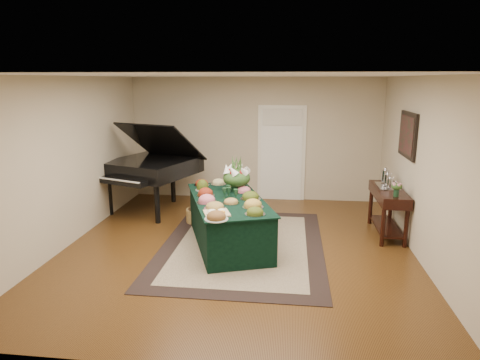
# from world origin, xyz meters

# --- Properties ---
(ground) EXTENTS (6.00, 6.00, 0.00)m
(ground) POSITION_xyz_m (0.00, 0.00, 0.00)
(ground) COLOR #311B0B
(ground) RESTS_ON ground
(area_rug) EXTENTS (2.59, 3.62, 0.01)m
(area_rug) POSITION_xyz_m (0.07, 0.09, 0.01)
(area_rug) COLOR black
(area_rug) RESTS_ON ground
(kitchen_doorway) EXTENTS (1.05, 0.07, 2.10)m
(kitchen_doorway) POSITION_xyz_m (0.60, 2.97, 1.02)
(kitchen_doorway) COLOR white
(kitchen_doorway) RESTS_ON ground
(buffet_table) EXTENTS (1.75, 2.49, 0.77)m
(buffet_table) POSITION_xyz_m (-0.18, 0.16, 0.39)
(buffet_table) COLOR black
(buffet_table) RESTS_ON ground
(food_platters) EXTENTS (1.39, 2.48, 0.14)m
(food_platters) POSITION_xyz_m (-0.21, 0.20, 0.82)
(food_platters) COLOR #B7C1B7
(food_platters) RESTS_ON buffet_table
(cutting_board) EXTENTS (0.45, 0.45, 0.10)m
(cutting_board) POSITION_xyz_m (-0.23, -0.64, 0.80)
(cutting_board) COLOR tan
(cutting_board) RESTS_ON buffet_table
(green_goblets) EXTENTS (0.27, 0.32, 0.18)m
(green_goblets) POSITION_xyz_m (-0.16, 0.20, 0.86)
(green_goblets) COLOR #15351F
(green_goblets) RESTS_ON buffet_table
(floral_centerpiece) EXTENTS (0.49, 0.49, 0.49)m
(floral_centerpiece) POSITION_xyz_m (-0.10, 0.67, 1.06)
(floral_centerpiece) COLOR #15351F
(floral_centerpiece) RESTS_ON buffet_table
(grand_piano) EXTENTS (2.03, 2.14, 1.83)m
(grand_piano) POSITION_xyz_m (-1.98, 1.81, 0.92)
(grand_piano) COLOR black
(grand_piano) RESTS_ON ground
(wicker_basket) EXTENTS (0.41, 0.41, 0.26)m
(wicker_basket) POSITION_xyz_m (-0.93, 1.16, 0.13)
(wicker_basket) COLOR olive
(wicker_basket) RESTS_ON ground
(mahogany_sideboard) EXTENTS (0.45, 1.34, 0.82)m
(mahogany_sideboard) POSITION_xyz_m (2.50, 0.91, 0.64)
(mahogany_sideboard) COLOR black
(mahogany_sideboard) RESTS_ON ground
(tea_service) EXTENTS (0.34, 0.58, 0.30)m
(tea_service) POSITION_xyz_m (2.50, 1.11, 0.94)
(tea_service) COLOR silver
(tea_service) RESTS_ON mahogany_sideboard
(pink_bouquet) EXTENTS (0.19, 0.19, 0.24)m
(pink_bouquet) POSITION_xyz_m (2.50, 0.42, 0.98)
(pink_bouquet) COLOR #15351F
(pink_bouquet) RESTS_ON mahogany_sideboard
(wall_painting) EXTENTS (0.05, 0.95, 0.75)m
(wall_painting) POSITION_xyz_m (2.72, 0.91, 1.75)
(wall_painting) COLOR black
(wall_painting) RESTS_ON ground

